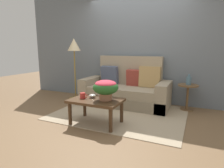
% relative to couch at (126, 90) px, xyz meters
% --- Properties ---
extents(ground_plane, '(14.00, 14.00, 0.00)m').
position_rel_couch_xyz_m(ground_plane, '(0.12, -0.72, -0.33)').
color(ground_plane, brown).
extents(wall_back, '(6.40, 0.12, 2.87)m').
position_rel_couch_xyz_m(wall_back, '(0.12, 0.46, 1.10)').
color(wall_back, slate).
rests_on(wall_back, ground).
extents(area_rug, '(2.52, 1.92, 0.01)m').
position_rel_couch_xyz_m(area_rug, '(0.12, -0.67, -0.33)').
color(area_rug, tan).
rests_on(area_rug, ground).
extents(couch, '(2.01, 0.87, 1.12)m').
position_rel_couch_xyz_m(couch, '(0.00, 0.00, 0.00)').
color(couch, gray).
rests_on(couch, ground).
extents(coffee_table, '(0.89, 0.58, 0.44)m').
position_rel_couch_xyz_m(coffee_table, '(-0.05, -1.34, 0.04)').
color(coffee_table, '#442D1B').
rests_on(coffee_table, ground).
extents(side_table, '(0.41, 0.41, 0.55)m').
position_rel_couch_xyz_m(side_table, '(1.34, 0.13, 0.05)').
color(side_table, brown).
rests_on(side_table, ground).
extents(floor_lamp, '(0.35, 0.35, 1.55)m').
position_rel_couch_xyz_m(floor_lamp, '(-1.34, -0.12, 0.90)').
color(floor_lamp, olive).
rests_on(floor_lamp, ground).
extents(potted_plant, '(0.43, 0.43, 0.34)m').
position_rel_couch_xyz_m(potted_plant, '(0.11, -1.30, 0.32)').
color(potted_plant, '#A36B4C').
rests_on(potted_plant, coffee_table).
extents(coffee_mug, '(0.14, 0.10, 0.10)m').
position_rel_couch_xyz_m(coffee_mug, '(-0.30, -1.38, 0.15)').
color(coffee_mug, red).
rests_on(coffee_mug, coffee_table).
extents(snack_bowl, '(0.12, 0.12, 0.06)m').
position_rel_couch_xyz_m(snack_bowl, '(-0.17, -1.26, 0.14)').
color(snack_bowl, silver).
rests_on(snack_bowl, coffee_table).
extents(table_vase, '(0.10, 0.10, 0.22)m').
position_rel_couch_xyz_m(table_vase, '(1.34, 0.12, 0.31)').
color(table_vase, slate).
rests_on(table_vase, side_table).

